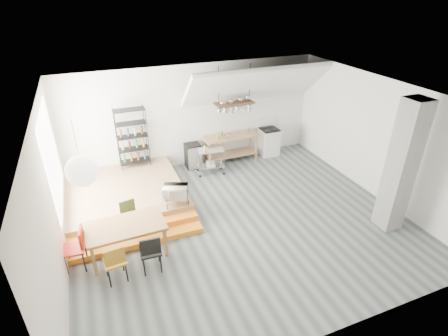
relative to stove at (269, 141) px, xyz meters
name	(u,v)px	position (x,y,z in m)	size (l,w,h in m)	color
floor	(239,220)	(-2.50, -3.16, -0.48)	(8.00, 8.00, 0.00)	#4B5356
wall_back	(195,116)	(-2.50, 0.34, 1.12)	(8.00, 0.04, 3.20)	silver
wall_left	(51,199)	(-6.50, -3.16, 1.12)	(0.04, 7.00, 3.20)	silver
wall_right	(377,138)	(1.50, -3.16, 1.12)	(0.04, 7.00, 3.20)	silver
ceiling	(242,96)	(-2.50, -3.16, 2.72)	(8.00, 7.00, 0.02)	white
slope_ceiling	(256,85)	(-0.70, -0.26, 2.07)	(4.40, 1.80, 0.15)	white
window_pane	(52,158)	(-6.48, -1.66, 1.32)	(0.02, 2.50, 2.20)	white
platform	(126,194)	(-5.00, -1.16, -0.28)	(3.00, 3.00, 0.40)	#96724B
step_lower	(138,241)	(-5.00, -3.11, -0.41)	(3.00, 0.35, 0.13)	orange
step_upper	(136,230)	(-5.00, -2.76, -0.35)	(3.00, 0.35, 0.27)	orange
concrete_column	(401,167)	(0.80, -4.66, 1.12)	(0.50, 0.50, 3.20)	gray
kitchen_counter	(231,144)	(-1.40, -0.01, 0.15)	(1.80, 0.60, 0.91)	#96724B
stove	(269,141)	(0.00, 0.00, 0.00)	(0.60, 0.60, 1.18)	white
pot_rack	(235,106)	(-1.37, -0.23, 1.50)	(1.20, 0.50, 1.43)	#3F2619
wire_shelving	(132,137)	(-4.50, 0.04, 0.85)	(0.88, 0.38, 1.80)	black
microwave_shelf	(176,198)	(-3.90, -2.41, 0.07)	(0.60, 0.40, 0.16)	#96724B
paper_lantern	(82,171)	(-5.84, -3.37, 1.72)	(0.60, 0.60, 0.60)	white
dining_table	(126,228)	(-5.24, -3.36, 0.21)	(1.65, 0.96, 0.77)	olive
chair_mustard	(115,261)	(-5.57, -4.10, 0.06)	(0.46, 0.46, 0.91)	#B17C1E
chair_black	(151,250)	(-4.87, -4.08, 0.07)	(0.45, 0.45, 0.92)	black
chair_olive	(130,215)	(-5.07, -2.62, 0.02)	(0.46, 0.46, 0.84)	#4C5B2B
chair_red	(77,245)	(-6.23, -3.40, 0.09)	(0.49, 0.49, 0.96)	red
rolling_cart	(211,158)	(-2.31, -0.56, 0.04)	(0.87, 0.58, 0.80)	silver
mini_fridge	(193,156)	(-2.70, 0.04, -0.09)	(0.46, 0.46, 0.79)	black
microwave	(176,192)	(-3.90, -2.41, 0.25)	(0.60, 0.41, 0.33)	beige
bowl	(226,136)	(-1.60, -0.06, 0.45)	(0.20, 0.20, 0.05)	silver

